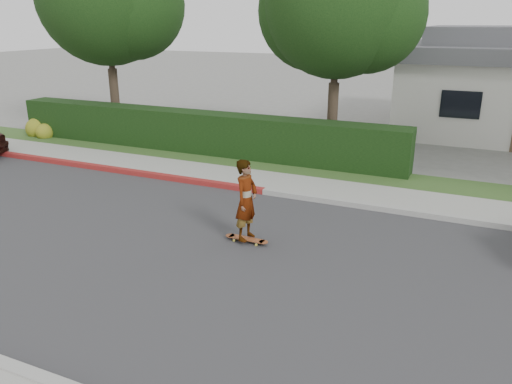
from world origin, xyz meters
TOP-DOWN VIEW (x-y plane):
  - ground at (0.00, 0.00)m, footprint 120.00×120.00m
  - road at (0.00, 0.00)m, footprint 60.00×8.00m
  - curb_far at (0.00, 4.10)m, footprint 60.00×0.20m
  - curb_red_section at (-5.00, 4.10)m, footprint 12.00×0.21m
  - sidewalk_far at (0.00, 5.00)m, footprint 60.00×1.60m
  - planting_strip at (0.00, 6.60)m, footprint 60.00×1.60m
  - hedge at (-3.00, 7.20)m, footprint 15.00×1.00m
  - flowering_shrub at (-10.01, 6.74)m, footprint 1.40×1.00m
  - tree_left at (-7.51, 8.69)m, footprint 5.99×5.21m
  - tree_center at (1.49, 9.19)m, footprint 5.66×4.84m
  - skateboard at (1.91, 1.02)m, footprint 0.99×0.21m
  - skateboarder at (1.91, 1.02)m, footprint 0.48×0.68m

SIDE VIEW (x-z plane):
  - ground at x=0.00m, z-range 0.00..0.00m
  - road at x=0.00m, z-range 0.00..0.01m
  - planting_strip at x=0.00m, z-range 0.00..0.10m
  - sidewalk_far at x=0.00m, z-range 0.00..0.12m
  - curb_far at x=0.00m, z-range 0.00..0.15m
  - curb_red_section at x=-5.00m, z-range 0.00..0.15m
  - skateboard at x=1.91m, z-range 0.04..0.13m
  - flowering_shrub at x=-10.01m, z-range -0.12..0.78m
  - hedge at x=-3.00m, z-range 0.00..1.50m
  - skateboarder at x=1.91m, z-range 0.10..1.85m
  - tree_center at x=1.49m, z-range 1.18..8.62m
  - tree_left at x=-7.51m, z-range 1.26..9.26m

